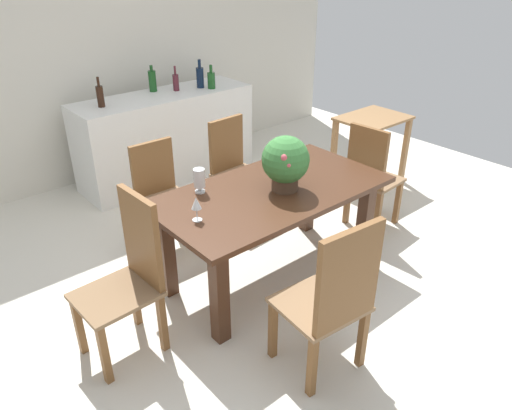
{
  "coord_description": "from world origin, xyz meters",
  "views": [
    {
      "loc": [
        -2.12,
        -2.38,
        2.3
      ],
      "look_at": [
        -0.05,
        0.04,
        0.59
      ],
      "focal_mm": 34.22,
      "sensor_mm": 36.0,
      "label": 1
    }
  ],
  "objects_px": {
    "wine_glass": "(196,204)",
    "wine_bottle_dark": "(200,77)",
    "flower_centerpiece": "(285,162)",
    "chair_far_right": "(233,165)",
    "chair_head_end": "(130,272)",
    "wine_bottle_green": "(152,81)",
    "side_table": "(372,133)",
    "chair_far_left": "(161,191)",
    "wine_bottle_tall": "(100,96)",
    "crystal_vase_center_near": "(274,155)",
    "wine_bottle_amber": "(176,82)",
    "chair_foot_end": "(371,174)",
    "dining_table": "(272,205)",
    "crystal_vase_left": "(199,179)",
    "kitchen_counter": "(167,137)",
    "wine_bottle_clear": "(211,80)",
    "chair_near_left": "(334,296)"
  },
  "relations": [
    {
      "from": "crystal_vase_center_near",
      "to": "wine_bottle_tall",
      "type": "bearing_deg",
      "value": 107.82
    },
    {
      "from": "chair_head_end",
      "to": "chair_far_right",
      "type": "xyz_separation_m",
      "value": [
        1.53,
        0.94,
        -0.04
      ]
    },
    {
      "from": "wine_bottle_tall",
      "to": "chair_foot_end",
      "type": "bearing_deg",
      "value": -55.38
    },
    {
      "from": "wine_glass",
      "to": "wine_bottle_amber",
      "type": "relative_size",
      "value": 0.64
    },
    {
      "from": "dining_table",
      "to": "wine_bottle_amber",
      "type": "xyz_separation_m",
      "value": [
        0.57,
        2.15,
        0.4
      ]
    },
    {
      "from": "flower_centerpiece",
      "to": "wine_bottle_tall",
      "type": "bearing_deg",
      "value": 99.54
    },
    {
      "from": "chair_far_right",
      "to": "wine_bottle_green",
      "type": "relative_size",
      "value": 3.48
    },
    {
      "from": "dining_table",
      "to": "flower_centerpiece",
      "type": "height_order",
      "value": "flower_centerpiece"
    },
    {
      "from": "kitchen_counter",
      "to": "wine_glass",
      "type": "bearing_deg",
      "value": -115.99
    },
    {
      "from": "wine_bottle_green",
      "to": "wine_bottle_clear",
      "type": "xyz_separation_m",
      "value": [
        0.54,
        -0.31,
        -0.02
      ]
    },
    {
      "from": "chair_head_end",
      "to": "chair_far_right",
      "type": "height_order",
      "value": "chair_head_end"
    },
    {
      "from": "chair_head_end",
      "to": "wine_bottle_clear",
      "type": "bearing_deg",
      "value": 131.43
    },
    {
      "from": "chair_foot_end",
      "to": "wine_bottle_tall",
      "type": "bearing_deg",
      "value": 30.49
    },
    {
      "from": "chair_far_right",
      "to": "wine_glass",
      "type": "distance_m",
      "value": 1.46
    },
    {
      "from": "chair_far_left",
      "to": "dining_table",
      "type": "bearing_deg",
      "value": -66.76
    },
    {
      "from": "chair_far_left",
      "to": "wine_bottle_tall",
      "type": "distance_m",
      "value": 1.29
    },
    {
      "from": "dining_table",
      "to": "wine_bottle_dark",
      "type": "bearing_deg",
      "value": 68.16
    },
    {
      "from": "flower_centerpiece",
      "to": "wine_bottle_tall",
      "type": "relative_size",
      "value": 1.4
    },
    {
      "from": "chair_far_right",
      "to": "crystal_vase_center_near",
      "type": "relative_size",
      "value": 5.61
    },
    {
      "from": "dining_table",
      "to": "flower_centerpiece",
      "type": "relative_size",
      "value": 4.32
    },
    {
      "from": "chair_far_right",
      "to": "flower_centerpiece",
      "type": "height_order",
      "value": "flower_centerpiece"
    },
    {
      "from": "crystal_vase_left",
      "to": "side_table",
      "type": "bearing_deg",
      "value": 6.86
    },
    {
      "from": "chair_far_left",
      "to": "wine_bottle_green",
      "type": "bearing_deg",
      "value": 61.61
    },
    {
      "from": "wine_bottle_dark",
      "to": "wine_bottle_green",
      "type": "bearing_deg",
      "value": 157.08
    },
    {
      "from": "chair_far_right",
      "to": "wine_glass",
      "type": "relative_size",
      "value": 5.71
    },
    {
      "from": "chair_far_left",
      "to": "crystal_vase_left",
      "type": "distance_m",
      "value": 0.73
    },
    {
      "from": "chair_head_end",
      "to": "chair_far_left",
      "type": "xyz_separation_m",
      "value": [
        0.76,
        0.93,
        -0.06
      ]
    },
    {
      "from": "chair_head_end",
      "to": "wine_bottle_green",
      "type": "bearing_deg",
      "value": 143.97
    },
    {
      "from": "wine_bottle_amber",
      "to": "wine_bottle_dark",
      "type": "bearing_deg",
      "value": -13.39
    },
    {
      "from": "kitchen_counter",
      "to": "dining_table",
      "type": "bearing_deg",
      "value": -100.19
    },
    {
      "from": "chair_near_left",
      "to": "wine_glass",
      "type": "bearing_deg",
      "value": -68.77
    },
    {
      "from": "chair_head_end",
      "to": "wine_bottle_clear",
      "type": "xyz_separation_m",
      "value": [
        2.05,
        1.97,
        0.46
      ]
    },
    {
      "from": "wine_glass",
      "to": "wine_bottle_dark",
      "type": "xyz_separation_m",
      "value": [
        1.5,
        2.1,
        0.18
      ]
    },
    {
      "from": "flower_centerpiece",
      "to": "chair_far_right",
      "type": "bearing_deg",
      "value": 72.73
    },
    {
      "from": "dining_table",
      "to": "chair_head_end",
      "type": "relative_size",
      "value": 1.64
    },
    {
      "from": "crystal_vase_center_near",
      "to": "wine_bottle_amber",
      "type": "xyz_separation_m",
      "value": [
        0.28,
        1.85,
        0.18
      ]
    },
    {
      "from": "chair_head_end",
      "to": "chair_near_left",
      "type": "distance_m",
      "value": 1.22
    },
    {
      "from": "flower_centerpiece",
      "to": "wine_bottle_dark",
      "type": "bearing_deg",
      "value": 70.36
    },
    {
      "from": "flower_centerpiece",
      "to": "wine_bottle_green",
      "type": "height_order",
      "value": "wine_bottle_green"
    },
    {
      "from": "chair_head_end",
      "to": "side_table",
      "type": "bearing_deg",
      "value": 98.15
    },
    {
      "from": "flower_centerpiece",
      "to": "wine_bottle_clear",
      "type": "height_order",
      "value": "wine_bottle_clear"
    },
    {
      "from": "chair_foot_end",
      "to": "wine_bottle_amber",
      "type": "bearing_deg",
      "value": 11.39
    },
    {
      "from": "chair_far_right",
      "to": "side_table",
      "type": "xyz_separation_m",
      "value": [
        1.55,
        -0.36,
        0.05
      ]
    },
    {
      "from": "wine_bottle_tall",
      "to": "side_table",
      "type": "distance_m",
      "value": 2.74
    },
    {
      "from": "wine_bottle_amber",
      "to": "chair_far_left",
      "type": "bearing_deg",
      "value": -128.32
    },
    {
      "from": "crystal_vase_center_near",
      "to": "wine_bottle_green",
      "type": "bearing_deg",
      "value": 87.73
    },
    {
      "from": "crystal_vase_left",
      "to": "wine_glass",
      "type": "xyz_separation_m",
      "value": [
        -0.24,
        -0.32,
        0.02
      ]
    },
    {
      "from": "kitchen_counter",
      "to": "wine_bottle_clear",
      "type": "bearing_deg",
      "value": -14.88
    },
    {
      "from": "chair_far_left",
      "to": "crystal_vase_left",
      "type": "xyz_separation_m",
      "value": [
        -0.03,
        -0.64,
        0.35
      ]
    },
    {
      "from": "chair_near_left",
      "to": "wine_bottle_amber",
      "type": "xyz_separation_m",
      "value": [
        0.96,
        3.11,
        0.45
      ]
    }
  ]
}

